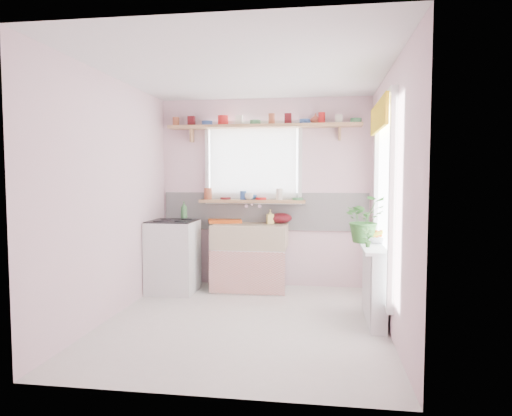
# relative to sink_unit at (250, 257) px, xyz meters

# --- Properties ---
(room) EXTENTS (3.20, 3.20, 3.20)m
(room) POSITION_rel_sink_unit_xyz_m (0.81, -0.43, 0.94)
(room) COLOR silver
(room) RESTS_ON ground
(sink_unit) EXTENTS (0.95, 0.65, 1.11)m
(sink_unit) POSITION_rel_sink_unit_xyz_m (0.00, 0.00, 0.00)
(sink_unit) COLOR white
(sink_unit) RESTS_ON ground
(cooker) EXTENTS (0.58, 0.58, 0.93)m
(cooker) POSITION_rel_sink_unit_xyz_m (-0.95, -0.24, 0.03)
(cooker) COLOR white
(cooker) RESTS_ON ground
(radiator_ledge) EXTENTS (0.22, 0.95, 0.78)m
(radiator_ledge) POSITION_rel_sink_unit_xyz_m (1.45, -1.09, -0.03)
(radiator_ledge) COLOR white
(radiator_ledge) RESTS_ON ground
(windowsill) EXTENTS (1.40, 0.22, 0.04)m
(windowsill) POSITION_rel_sink_unit_xyz_m (-0.00, 0.19, 0.71)
(windowsill) COLOR tan
(windowsill) RESTS_ON room
(pine_shelf) EXTENTS (2.52, 0.24, 0.04)m
(pine_shelf) POSITION_rel_sink_unit_xyz_m (0.15, 0.18, 1.69)
(pine_shelf) COLOR tan
(pine_shelf) RESTS_ON room
(shelf_crockery) EXTENTS (2.47, 0.11, 0.12)m
(shelf_crockery) POSITION_rel_sink_unit_xyz_m (0.11, 0.18, 1.76)
(shelf_crockery) COLOR #A55133
(shelf_crockery) RESTS_ON pine_shelf
(sill_crockery) EXTENTS (1.35, 0.11, 0.12)m
(sill_crockery) POSITION_rel_sink_unit_xyz_m (-0.05, 0.19, 0.78)
(sill_crockery) COLOR #A55133
(sill_crockery) RESTS_ON windowsill
(dish_tray) EXTENTS (0.51, 0.43, 0.04)m
(dish_tray) POSITION_rel_sink_unit_xyz_m (-0.38, 0.21, 0.44)
(dish_tray) COLOR #EE5A15
(dish_tray) RESTS_ON sink_unit
(colander) EXTENTS (0.39, 0.39, 0.14)m
(colander) POSITION_rel_sink_unit_xyz_m (0.37, 0.21, 0.49)
(colander) COLOR #5C0F17
(colander) RESTS_ON sink_unit
(jade_plant) EXTENTS (0.54, 0.50, 0.50)m
(jade_plant) POSITION_rel_sink_unit_xyz_m (1.36, -0.89, 0.59)
(jade_plant) COLOR #336C2B
(jade_plant) RESTS_ON radiator_ledge
(fruit_bowl) EXTENTS (0.29, 0.29, 0.07)m
(fruit_bowl) POSITION_rel_sink_unit_xyz_m (1.48, -0.89, 0.38)
(fruit_bowl) COLOR silver
(fruit_bowl) RESTS_ON radiator_ledge
(herb_pot) EXTENTS (0.11, 0.08, 0.20)m
(herb_pot) POSITION_rel_sink_unit_xyz_m (1.36, -1.21, 0.44)
(herb_pot) COLOR #396B2A
(herb_pot) RESTS_ON radiator_ledge
(soap_bottle_sink) EXTENTS (0.11, 0.11, 0.19)m
(soap_bottle_sink) POSITION_rel_sink_unit_xyz_m (0.25, 0.11, 0.51)
(soap_bottle_sink) COLOR #FDE670
(soap_bottle_sink) RESTS_ON sink_unit
(sill_cup) EXTENTS (0.15, 0.15, 0.09)m
(sill_cup) POSITION_rel_sink_unit_xyz_m (-0.04, 0.16, 0.77)
(sill_cup) COLOR beige
(sill_cup) RESTS_ON windowsill
(sill_bowl) EXTENTS (0.25, 0.25, 0.06)m
(sill_bowl) POSITION_rel_sink_unit_xyz_m (-0.04, 0.25, 0.76)
(sill_bowl) COLOR #30629D
(sill_bowl) RESTS_ON windowsill
(shelf_vase) EXTENTS (0.18, 0.18, 0.14)m
(shelf_vase) POSITION_rel_sink_unit_xyz_m (0.82, 0.24, 1.78)
(shelf_vase) COLOR #AF4C36
(shelf_vase) RESTS_ON pine_shelf
(cooker_bottle) EXTENTS (0.11, 0.11, 0.23)m
(cooker_bottle) POSITION_rel_sink_unit_xyz_m (-0.87, -0.02, 0.60)
(cooker_bottle) COLOR #3F7F42
(cooker_bottle) RESTS_ON cooker
(fruit) EXTENTS (0.20, 0.14, 0.10)m
(fruit) POSITION_rel_sink_unit_xyz_m (1.49, -0.89, 0.44)
(fruit) COLOR #E05312
(fruit) RESTS_ON fruit_bowl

